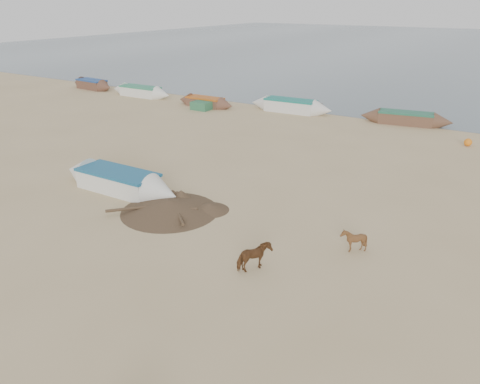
% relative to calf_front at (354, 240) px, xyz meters
% --- Properties ---
extents(ground, '(140.00, 140.00, 0.00)m').
position_rel_calf_front_xyz_m(ground, '(-4.62, -3.68, -0.41)').
color(ground, tan).
rests_on(ground, ground).
extents(calf_front, '(0.78, 0.70, 0.82)m').
position_rel_calf_front_xyz_m(calf_front, '(0.00, 0.00, 0.00)').
color(calf_front, brown).
rests_on(calf_front, ground).
extents(calf_right, '(0.85, 0.97, 0.92)m').
position_rel_calf_front_xyz_m(calf_right, '(-2.14, -2.77, 0.05)').
color(calf_right, brown).
rests_on(calf_right, ground).
extents(near_canoe, '(6.40, 1.52, 0.90)m').
position_rel_calf_front_xyz_m(near_canoe, '(-10.50, -0.26, 0.04)').
color(near_canoe, white).
rests_on(near_canoe, ground).
extents(debris_pile, '(3.92, 3.92, 0.47)m').
position_rel_calf_front_xyz_m(debris_pile, '(-7.19, -0.79, -0.18)').
color(debris_pile, brown).
rests_on(debris_pile, ground).
extents(waterline_canoes, '(56.67, 4.19, 0.95)m').
position_rel_calf_front_xyz_m(waterline_canoes, '(-5.98, 16.85, 0.02)').
color(waterline_canoes, brown).
rests_on(waterline_canoes, ground).
extents(beach_clutter, '(45.09, 5.14, 0.64)m').
position_rel_calf_front_xyz_m(beach_clutter, '(-0.12, 16.22, -0.11)').
color(beach_clutter, '#306B47').
rests_on(beach_clutter, ground).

